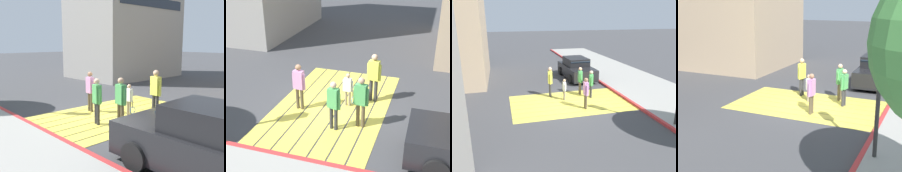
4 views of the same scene
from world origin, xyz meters
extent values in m
plane|color=#424244|center=(0.00, 0.00, 0.00)|extent=(120.00, 120.00, 0.00)
cube|color=#EAD64C|center=(0.00, -1.65, 0.01)|extent=(6.40, 0.50, 0.01)
cube|color=#EAD64C|center=(0.00, -1.10, 0.01)|extent=(6.40, 0.50, 0.01)
cube|color=#EAD64C|center=(0.00, -0.55, 0.01)|extent=(6.40, 0.50, 0.01)
cube|color=#EAD64C|center=(0.00, 0.00, 0.01)|extent=(6.40, 0.50, 0.01)
cube|color=#EAD64C|center=(0.00, 0.55, 0.01)|extent=(6.40, 0.50, 0.01)
cube|color=#EAD64C|center=(0.00, 1.10, 0.01)|extent=(6.40, 0.50, 0.01)
cube|color=#EAD64C|center=(0.00, 1.65, 0.01)|extent=(6.40, 0.50, 0.01)
cube|color=#BC3333|center=(-3.25, 0.00, 0.07)|extent=(0.16, 40.00, 0.13)
cube|color=gray|center=(8.50, 8.15, 5.14)|extent=(8.00, 6.00, 10.28)
cube|color=#232B38|center=(8.50, 5.13, 5.65)|extent=(6.80, 0.03, 0.70)
cube|color=black|center=(-2.00, -4.97, 0.59)|extent=(1.89, 4.34, 0.80)
cube|color=black|center=(-2.00, -5.12, 1.27)|extent=(1.57, 2.10, 0.60)
cube|color=#1E2833|center=(-2.02, -4.19, 1.21)|extent=(1.48, 0.36, 0.49)
cylinder|color=black|center=(-1.15, -3.62, 0.33)|extent=(0.23, 0.66, 0.66)
cylinder|color=black|center=(-2.91, -3.65, 0.33)|extent=(0.23, 0.66, 0.66)
cylinder|color=brown|center=(-1.01, -1.18, 0.40)|extent=(0.12, 0.12, 0.80)
cylinder|color=brown|center=(-1.03, -1.35, 0.40)|extent=(0.12, 0.12, 0.80)
cube|color=#4CA559|center=(-1.02, -1.27, 1.13)|extent=(0.25, 0.37, 0.66)
sphere|color=tan|center=(-1.02, -1.27, 1.58)|extent=(0.21, 0.21, 0.21)
cylinder|color=#4CA559|center=(-1.00, -1.06, 1.06)|extent=(0.09, 0.09, 0.56)
cylinder|color=#4CA559|center=(-1.04, -1.47, 1.06)|extent=(0.09, 0.09, 0.56)
cylinder|color=#333338|center=(0.84, -1.17, 0.42)|extent=(0.13, 0.13, 0.85)
cylinder|color=#333338|center=(0.82, -1.36, 0.42)|extent=(0.13, 0.13, 0.85)
cube|color=#D8D84C|center=(0.83, -1.27, 1.20)|extent=(0.27, 0.40, 0.71)
sphere|color=tan|center=(0.83, -1.27, 1.69)|extent=(0.22, 0.22, 0.22)
cylinder|color=#D8D84C|center=(0.85, -1.05, 1.13)|extent=(0.09, 0.09, 0.60)
cylinder|color=#D8D84C|center=(0.80, -1.48, 1.13)|extent=(0.09, 0.09, 0.60)
cylinder|color=brown|center=(-0.53, 1.10, 0.39)|extent=(0.12, 0.12, 0.78)
cylinder|color=brown|center=(-0.55, 0.93, 0.39)|extent=(0.12, 0.12, 0.78)
cube|color=#D18CC6|center=(-0.54, 1.02, 1.10)|extent=(0.24, 0.36, 0.65)
sphere|color=#9E7051|center=(-0.54, 1.02, 1.55)|extent=(0.20, 0.20, 0.20)
cylinder|color=#D18CC6|center=(-0.52, 1.22, 1.04)|extent=(0.08, 0.08, 0.55)
cylinder|color=#D18CC6|center=(-0.56, 0.82, 1.04)|extent=(0.08, 0.08, 0.55)
cylinder|color=#333338|center=(-1.41, -0.44, 0.38)|extent=(0.11, 0.11, 0.76)
cylinder|color=#333338|center=(-1.45, -0.60, 0.38)|extent=(0.11, 0.11, 0.76)
cube|color=#4CA559|center=(-1.43, -0.52, 1.08)|extent=(0.28, 0.37, 0.64)
sphere|color=beige|center=(-1.43, -0.52, 1.52)|extent=(0.20, 0.20, 0.20)
cylinder|color=#4CA559|center=(-1.39, -0.33, 1.02)|extent=(0.08, 0.08, 0.54)
cylinder|color=#4CA559|center=(-1.47, -0.71, 1.02)|extent=(0.08, 0.08, 0.54)
cylinder|color=gray|center=(0.18, -0.44, 0.29)|extent=(0.09, 0.09, 0.58)
cylinder|color=gray|center=(0.17, -0.56, 0.29)|extent=(0.09, 0.09, 0.58)
cube|color=white|center=(0.18, -0.50, 0.82)|extent=(0.17, 0.26, 0.49)
sphere|color=tan|center=(0.18, -0.50, 1.16)|extent=(0.15, 0.15, 0.15)
cylinder|color=white|center=(0.18, -0.34, 0.78)|extent=(0.06, 0.06, 0.41)
cylinder|color=white|center=(0.17, -0.66, 0.78)|extent=(0.06, 0.06, 0.41)
cylinder|color=black|center=(0.19, -0.68, 0.49)|extent=(0.03, 0.03, 0.28)
torus|color=blue|center=(0.19, -0.68, 0.25)|extent=(0.28, 0.04, 0.28)
camera|label=1|loc=(-6.96, -7.36, 2.84)|focal=42.02mm
camera|label=2|loc=(-9.60, -3.33, 5.49)|focal=52.00mm
camera|label=3|loc=(3.49, 11.58, 4.65)|focal=37.48mm
camera|label=4|loc=(-5.01, 12.67, 4.40)|focal=52.82mm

